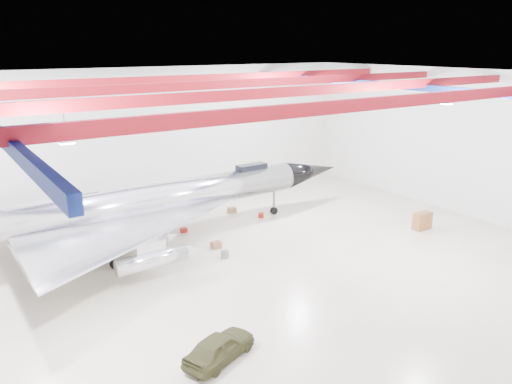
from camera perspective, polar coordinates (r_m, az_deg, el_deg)
floor at (r=29.49m, az=-2.53°, el=-8.89°), size 40.00×40.00×0.00m
wall_back at (r=40.85m, az=-13.83°, el=5.93°), size 40.00×0.00×40.00m
wall_right at (r=41.44m, az=21.70°, el=5.39°), size 0.00×30.00×30.00m
ceiling at (r=26.71m, az=-2.84°, el=12.97°), size 40.00×40.00×0.00m
ceiling_structure at (r=26.76m, az=-2.82°, el=11.52°), size 39.50×29.50×1.08m
jet_aircraft at (r=33.45m, az=-10.98°, el=-1.26°), size 29.19×16.82×7.97m
jeep at (r=21.67m, az=-4.21°, el=-17.25°), size 3.78×2.52×1.19m
desk at (r=37.39m, az=18.48°, el=-3.15°), size 1.38×0.74×1.24m
crate_ply at (r=32.65m, az=-14.83°, el=-6.54°), size 0.57×0.51×0.34m
toolbox_red at (r=35.40m, az=-8.27°, el=-4.34°), size 0.51×0.43×0.32m
engine_drum at (r=31.01m, az=-3.59°, el=-7.15°), size 0.62×0.62×0.43m
parts_bin at (r=39.09m, az=-2.76°, el=-2.08°), size 0.68×0.59×0.42m
tool_chest at (r=37.95m, az=0.59°, el=-2.68°), size 0.50×0.50×0.38m
oil_barrel at (r=32.47m, az=-4.58°, el=-6.05°), size 0.64×0.52×0.43m
spares_box at (r=36.88m, az=-9.51°, el=-3.51°), size 0.43×0.43×0.35m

